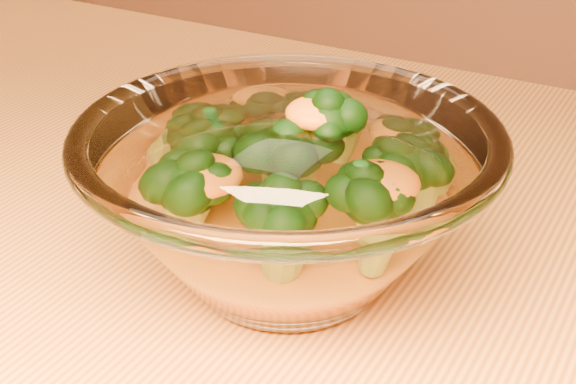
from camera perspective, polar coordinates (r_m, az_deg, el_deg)
The scene contains 3 objects.
glass_bowl at distance 0.45m, azimuth -0.00°, elevation -0.57°, with size 0.24×0.24×0.10m.
cheese_sauce at distance 0.46m, azimuth -0.00°, elevation -2.97°, with size 0.13×0.13×0.04m, color orange.
broccoli_heap at distance 0.45m, azimuth 0.30°, elevation 1.51°, with size 0.16×0.15×0.08m.
Camera 1 is at (0.21, -0.33, 1.02)m, focal length 50.00 mm.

